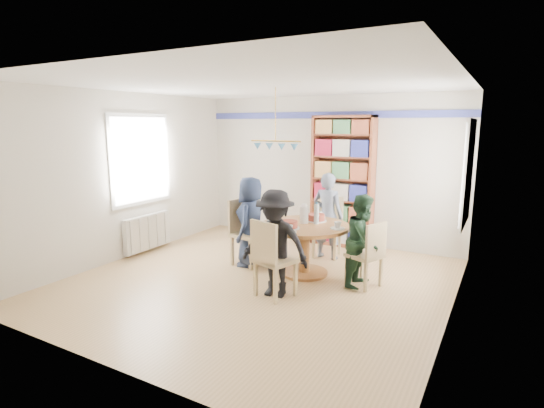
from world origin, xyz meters
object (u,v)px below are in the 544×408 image
Objects in this scene: chair_right at (369,252)px; chair_near at (271,256)px; radiator at (148,232)px; bookshelf at (343,183)px; dining_table at (305,237)px; chair_far at (328,224)px; person_near at (275,244)px; person_right at (363,240)px; chair_left at (244,229)px; person_left at (251,222)px; person_far at (328,216)px.

chair_right is 1.37m from chair_near.
radiator is 3.54m from bookshelf.
dining_table is at bearing 89.94° from chair_near.
person_near is (0.05, -1.95, 0.15)m from chair_far.
person_right is at bearing 48.50° from chair_near.
chair_far is 1.95m from person_near.
person_left is (0.13, -0.01, 0.13)m from chair_left.
dining_table is at bearing -87.73° from chair_far.
bookshelf reaches higher than person_left.
person_right is at bearing -48.63° from chair_far.
bookshelf is (-0.06, 2.75, 0.59)m from chair_near.
bookshelf reaches higher than dining_table.
chair_near is at bearing 93.39° from person_far.
dining_table is at bearing 6.25° from radiator.
chair_left is 1.37m from person_near.
person_near is (1.04, -0.88, 0.12)m from chair_left.
chair_far is 1.40m from person_right.
person_far reaches higher than person_near.
person_near is at bearing -88.42° from bookshelf.
dining_table is at bearing -87.92° from bookshelf.
chair_near is at bearing -43.75° from chair_left.
person_near reaches higher than chair_near.
chair_right is at bearing 44.23° from chair_near.
dining_table is at bearing 92.11° from person_right.
chair_far is 0.78× the size of person_right.
chair_right is at bearing 78.07° from person_left.
person_left reaches higher than person_right.
chair_far is at bearing 92.27° from dining_table.
chair_near is 1.33m from person_left.
person_left is at bearing 132.73° from chair_near.
chair_near is 0.80× the size of person_right.
person_left is at bearing 49.29° from person_far.
dining_table is at bearing 1.69° from chair_left.
chair_near reaches higher than dining_table.
bookshelf is (-0.95, 1.75, 0.52)m from person_right.
chair_right is 0.72× the size of person_right.
person_far is at bearing 124.32° from person_left.
person_left reaches higher than chair_far.
chair_near is (1.03, -0.98, -0.01)m from chair_left.
chair_left is 0.74× the size of person_left.
chair_near is at bearing -90.06° from dining_table.
chair_left is 1.05× the size of chair_far.
person_left reaches higher than dining_table.
person_right is at bearing 156.71° from chair_right.
chair_right is 0.90× the size of chair_near.
person_left is 1.01× the size of person_near.
chair_near is (0.04, -2.05, 0.01)m from chair_far.
dining_table is at bearing 93.32° from person_far.
dining_table is 1.25× the size of chair_left.
person_right is at bearing 0.40° from chair_left.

